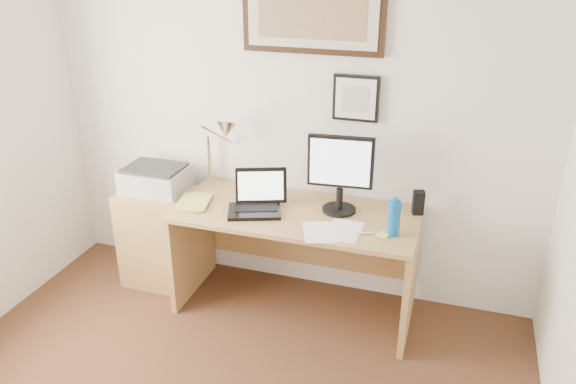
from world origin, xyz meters
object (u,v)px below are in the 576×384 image
at_px(side_cabinet, 159,237).
at_px(lcd_monitor, 340,170).
at_px(laptop, 257,202).
at_px(desk, 299,238).
at_px(book, 179,202).
at_px(water_bottle, 394,218).
at_px(printer, 155,178).

relative_size(side_cabinet, lcd_monitor, 1.40).
bearing_deg(laptop, desk, 26.71).
bearing_deg(side_cabinet, desk, 1.89).
relative_size(book, laptop, 0.70).
relative_size(desk, lcd_monitor, 3.08).
xyz_separation_m(side_cabinet, book, (0.28, -0.16, 0.40)).
bearing_deg(book, water_bottle, -0.34).
distance_m(desk, printer, 1.12).
xyz_separation_m(water_bottle, book, (-1.44, 0.01, -0.10)).
bearing_deg(water_bottle, lcd_monitor, 150.97).
height_order(side_cabinet, book, book).
xyz_separation_m(water_bottle, lcd_monitor, (-0.38, 0.21, 0.18)).
relative_size(side_cabinet, water_bottle, 3.31).
bearing_deg(desk, lcd_monitor, 2.80).
relative_size(book, desk, 0.18).
distance_m(side_cabinet, water_bottle, 1.80).
height_order(water_bottle, printer, water_bottle).
relative_size(book, printer, 0.64).
distance_m(book, lcd_monitor, 1.11).
xyz_separation_m(water_bottle, laptop, (-0.90, 0.07, -0.05)).
bearing_deg(book, printer, 145.90).
height_order(book, lcd_monitor, lcd_monitor).
relative_size(water_bottle, laptop, 0.55).
bearing_deg(desk, laptop, -153.29).
height_order(book, printer, printer).
distance_m(water_bottle, lcd_monitor, 0.47).
height_order(water_bottle, lcd_monitor, lcd_monitor).
bearing_deg(side_cabinet, printer, 101.19).
height_order(laptop, lcd_monitor, lcd_monitor).
relative_size(desk, printer, 3.64).
bearing_deg(lcd_monitor, laptop, -164.99).
xyz_separation_m(desk, lcd_monitor, (0.27, 0.01, 0.53)).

